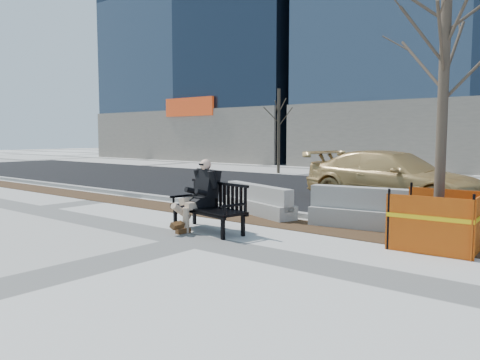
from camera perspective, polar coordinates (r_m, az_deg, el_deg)
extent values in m
plane|color=beige|center=(9.29, -5.50, -7.25)|extent=(120.00, 120.00, 0.00)
cube|color=#47301C|center=(11.25, 3.87, -4.98)|extent=(40.00, 1.20, 0.02)
cube|color=black|center=(16.65, 16.27, -1.81)|extent=(60.00, 10.40, 0.01)
cube|color=#9E9B93|center=(12.02, 6.49, -4.07)|extent=(60.00, 0.25, 0.12)
imported|color=tan|center=(14.68, 17.82, -2.81)|extent=(5.67, 2.96, 1.57)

